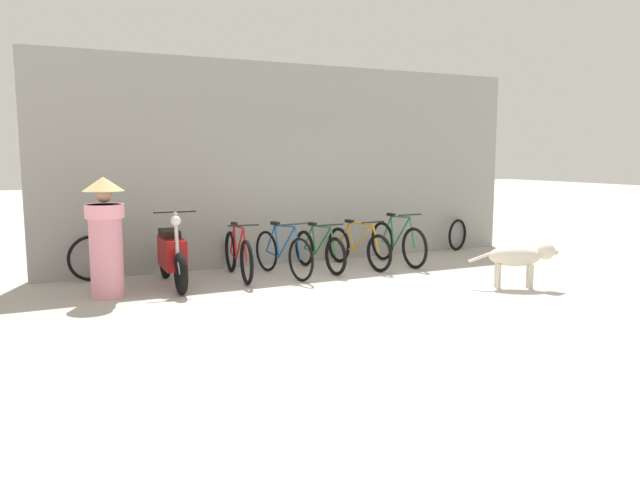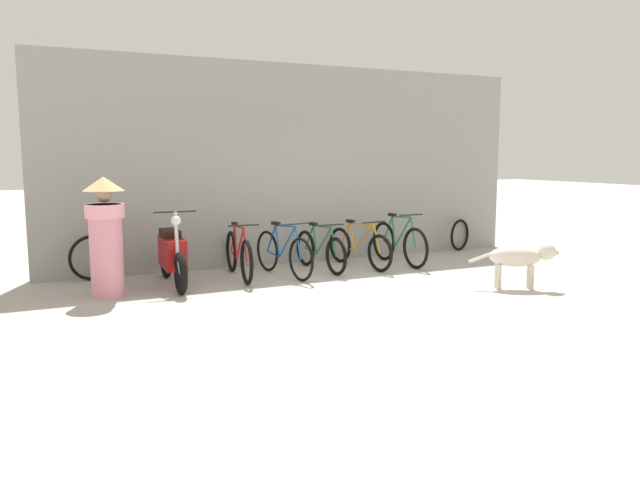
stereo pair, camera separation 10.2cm
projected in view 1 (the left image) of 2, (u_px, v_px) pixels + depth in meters
The scene contains 12 objects.
ground_plane at pixel (395, 297), 8.24m from camera, with size 60.00×60.00×0.00m, color #ADA89E.
shop_wall_back at pixel (298, 165), 10.79m from camera, with size 8.67×0.20×3.38m.
bicycle_0 at pixel (238, 255), 9.46m from camera, with size 0.46×1.72×0.86m.
bicycle_1 at pixel (283, 253), 9.61m from camera, with size 0.46×1.65×0.85m.
bicycle_2 at pixel (319, 251), 10.09m from camera, with size 0.46×1.60×0.79m.
bicycle_3 at pixel (358, 248), 10.40m from camera, with size 0.46×1.70×0.80m.
bicycle_4 at pixel (398, 243), 10.66m from camera, with size 0.46×1.65×0.89m.
motorcycle at pixel (172, 256), 8.86m from camera, with size 0.58×1.81×1.11m.
stray_dog at pixel (520, 256), 8.71m from camera, with size 1.09×0.74×0.66m.
person_in_robes at pixel (106, 234), 8.10m from camera, with size 0.56×0.56×1.59m.
spare_tire_left at pixel (457, 235), 12.21m from camera, with size 0.60×0.26×0.62m.
spare_tire_right at pixel (91, 258), 9.23m from camera, with size 0.69×0.13×0.69m.
Camera 1 is at (-4.44, -6.79, 1.87)m, focal length 35.00 mm.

